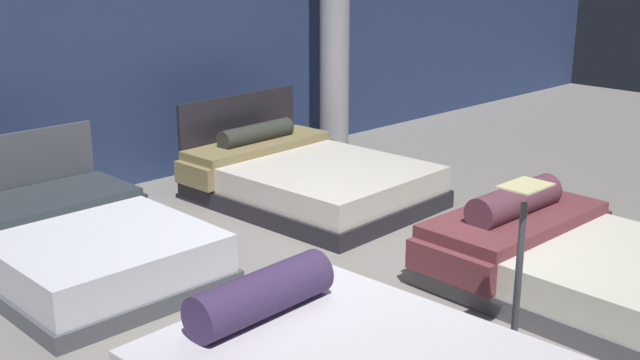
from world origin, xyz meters
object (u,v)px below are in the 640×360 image
Objects in this scene: bed_3 at (306,178)px; support_pillar at (335,1)px; price_sign at (517,298)px; bed_1 at (587,267)px; bed_2 at (76,244)px.

bed_3 is 2.21m from support_pillar.
bed_3 is at bearing 68.38° from price_sign.
support_pillar reaches higher than bed_1.
bed_1 is 1.05× the size of bed_2.
bed_2 and bed_3 have the same top height.
bed_2 is at bearing 178.32° from bed_3.
bed_2 is at bearing 130.17° from bed_1.
price_sign reaches higher than bed_3.
bed_3 is (0.03, 2.87, 0.01)m from bed_1.
bed_1 is at bearing -50.70° from bed_2.
bed_2 is 1.86× the size of price_sign.
support_pillar is (3.67, 0.99, 1.53)m from bed_2.
bed_1 is 0.61× the size of support_pillar.
support_pillar is (1.30, 0.93, 1.53)m from bed_3.
bed_3 reaches higher than bed_1.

